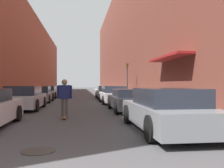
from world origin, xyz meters
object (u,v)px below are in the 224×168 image
Objects in this scene: parked_car_left_2 at (39,94)px; parked_car_right_0 at (166,110)px; parked_car_right_2 at (113,95)px; parked_car_left_3 at (47,92)px; parked_car_right_1 at (129,100)px; skateboarder at (64,94)px; parked_car_left_1 at (24,98)px; parked_car_right_3 at (107,92)px; traffic_light at (127,76)px; manhole_cover at (38,151)px.

parked_car_left_2 is 0.90× the size of parked_car_right_0.
parked_car_left_3 is at bearing 127.61° from parked_car_right_2.
parked_car_right_2 is (-0.14, 5.46, 0.03)m from parked_car_right_1.
parked_car_left_3 is at bearing 91.23° from parked_car_left_2.
parked_car_left_1 is at bearing 121.55° from skateboarder.
parked_car_right_3 is 2.57m from traffic_light.
parked_car_left_2 reaches higher than parked_car_right_1.
traffic_light is (5.24, 17.41, 2.15)m from manhole_cover.
parked_car_right_1 is 10.93m from parked_car_right_3.
parked_car_left_2 is at bearing 104.48° from skateboarder.
traffic_light is (5.01, 12.46, 1.17)m from skateboarder.
manhole_cover is 0.21× the size of traffic_light.
parked_car_right_1 is 4.09m from skateboarder.
parked_car_right_1 is at bearing -90.02° from parked_car_right_3.
manhole_cover is at bearing -81.20° from parked_car_left_2.
parked_car_right_1 is at bearing 38.00° from skateboarder.
parked_car_right_3 is (0.02, 16.55, -0.03)m from parked_car_right_0.
traffic_light reaches higher than manhole_cover.
manhole_cover is at bearing -83.29° from parked_car_left_3.
parked_car_left_1 is 5.97× the size of manhole_cover.
parked_car_left_1 is 2.60× the size of skateboarder.
parked_car_left_2 is 5.65m from parked_car_left_3.
parked_car_left_2 is 9.20m from parked_car_right_1.
parked_car_right_0 is at bearing -44.25° from skateboarder.
parked_car_right_1 is 1.08× the size of parked_car_right_3.
parked_car_right_0 is (5.60, -7.04, -0.00)m from parked_car_left_1.
parked_car_right_2 reaches higher than parked_car_right_3.
parked_car_right_1 is 5.46m from parked_car_right_2.
parked_car_right_0 is (5.70, -12.82, 0.03)m from parked_car_left_2.
parked_car_left_1 is 11.41m from traffic_light.
parked_car_right_1 is at bearing 89.86° from parked_car_right_0.
parked_car_right_2 is (-0.13, 11.08, -0.02)m from parked_car_right_0.
manhole_cover is (2.39, -20.32, -0.59)m from parked_car_left_3.
parked_car_right_2 is 2.93× the size of skateboarder.
parked_car_left_2 is 8.15m from traffic_light.
skateboarder is 0.49× the size of traffic_light.
traffic_light is (7.42, 8.53, 1.53)m from parked_car_left_1.
parked_car_right_0 is 16.55m from parked_car_right_3.
parked_car_right_3 is 13.82m from skateboarder.
parked_car_right_2 is at bearing 68.93° from skateboarder.
parked_car_left_2 is 6.83m from parked_car_right_3.
manhole_cover is 18.31m from traffic_light.
parked_car_right_3 is (5.62, 9.51, -0.03)m from parked_car_left_1.
parked_car_left_3 is at bearing 91.10° from parked_car_left_1.
parked_car_right_2 is 5.47m from parked_car_right_3.
parked_car_right_2 is at bearing -52.39° from parked_car_left_3.
traffic_light is (1.79, -0.98, 1.55)m from parked_car_right_3.
manhole_cover is at bearing -76.26° from parked_car_left_1.
parked_car_left_2 is 14.03m from parked_car_right_0.
skateboarder is (2.51, -9.71, 0.39)m from parked_car_left_2.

